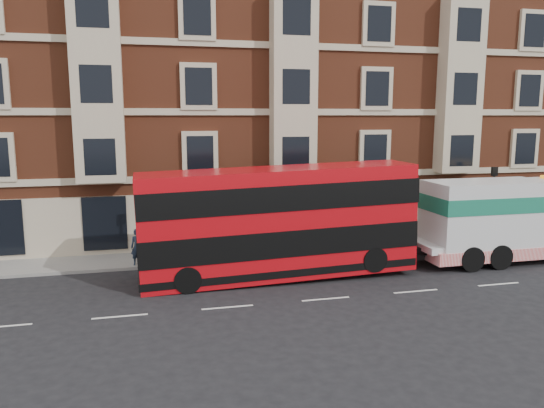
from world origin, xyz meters
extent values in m
plane|color=black|center=(0.00, 0.00, 0.00)|extent=(120.00, 120.00, 0.00)
cube|color=slate|center=(0.00, 7.50, 0.07)|extent=(90.00, 3.00, 0.15)
cube|color=brown|center=(0.50, 15.00, 9.00)|extent=(45.00, 12.00, 18.00)
cylinder|color=black|center=(-6.00, 6.20, 2.15)|extent=(0.14, 0.14, 4.00)
cube|color=black|center=(-6.00, 6.20, 4.25)|extent=(0.35, 0.15, 0.50)
cylinder|color=black|center=(12.00, 6.20, 2.15)|extent=(0.14, 0.14, 4.00)
cube|color=black|center=(12.00, 6.20, 4.25)|extent=(0.35, 0.15, 0.50)
cube|color=#BA0A11|center=(-1.16, 3.29, 2.58)|extent=(12.32, 2.75, 4.84)
cube|color=black|center=(-1.16, 3.29, 1.87)|extent=(12.36, 2.81, 1.15)
cube|color=black|center=(-1.16, 3.29, 3.85)|extent=(12.36, 2.81, 1.10)
cylinder|color=black|center=(-5.34, 2.05, 0.57)|extent=(1.14, 0.35, 1.14)
cylinder|color=black|center=(-5.34, 4.54, 0.57)|extent=(1.14, 0.35, 1.14)
cylinder|color=black|center=(3.02, 2.05, 0.90)|extent=(1.14, 0.35, 1.14)
cylinder|color=black|center=(3.02, 4.54, 0.90)|extent=(1.14, 0.35, 1.14)
cube|color=silver|center=(10.84, 3.29, 1.04)|extent=(9.90, 2.53, 0.33)
cube|color=silver|center=(9.52, 3.29, 2.53)|extent=(5.94, 2.75, 3.19)
cube|color=#186D52|center=(9.52, 3.29, 3.08)|extent=(5.99, 2.79, 0.77)
cube|color=red|center=(10.62, 3.29, 0.66)|extent=(8.80, 2.81, 0.60)
cylinder|color=black|center=(9.52, 2.05, 0.60)|extent=(1.21, 0.44, 1.21)
cylinder|color=black|center=(9.52, 4.54, 0.60)|extent=(1.21, 0.44, 1.21)
cylinder|color=black|center=(7.98, 2.05, 0.60)|extent=(1.21, 0.44, 1.21)
cylinder|color=black|center=(7.98, 4.54, 0.60)|extent=(1.21, 0.44, 1.21)
imported|color=#1B2536|center=(-7.37, 6.38, 1.03)|extent=(0.66, 0.45, 1.77)
camera|label=1|loc=(-6.93, -19.34, 7.31)|focal=35.00mm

